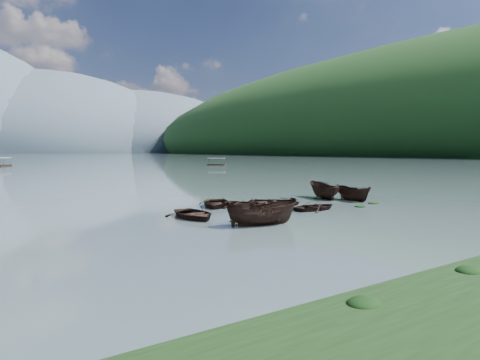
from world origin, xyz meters
TOP-DOWN VIEW (x-y plane):
  - ground_plane at (0.00, 0.00)m, footprint 2400.00×2400.00m
  - right_hill_far at (460.00, 220.00)m, footprint 520.00×1200.00m
  - haze_mtn_c at (140.00, 900.00)m, footprint 520.00×520.00m
  - haze_mtn_d at (320.00, 900.00)m, footprint 520.00×520.00m
  - rowboat_0 at (-7.99, 6.05)m, footprint 3.63×4.82m
  - rowboat_1 at (-0.23, 8.44)m, footprint 4.59×5.28m
  - rowboat_2 at (-5.79, 1.06)m, footprint 5.08×2.87m
  - rowboat_3 at (1.82, 8.80)m, footprint 3.79×4.47m
  - rowboat_4 at (1.97, 4.23)m, footprint 4.10×2.98m
  - rowboat_5 at (9.32, 6.70)m, footprint 2.28×4.51m
  - rowboat_6 at (-1.87, 8.09)m, footprint 4.66×5.42m
  - rowboat_7 at (-3.57, 10.39)m, footprint 5.31×5.63m
  - rowboat_8 at (8.16, 9.47)m, footprint 3.32×5.15m
  - weed_clump_0 at (-6.24, 3.14)m, footprint 1.16×0.95m
  - weed_clump_1 at (-3.83, 4.90)m, footprint 1.02×0.82m
  - weed_clump_2 at (6.28, 3.37)m, footprint 1.06×0.85m
  - weed_clump_3 at (8.09, 5.64)m, footprint 0.90×0.76m
  - weed_clump_4 at (8.91, 4.10)m, footprint 1.09×0.87m
  - weed_clump_5 at (-8.00, 6.73)m, footprint 1.00×0.81m
  - weed_clump_6 at (1.15, 8.21)m, footprint 0.93×0.77m
  - weed_clump_7 at (7.64, 9.61)m, footprint 1.18×0.94m
  - pontoon_centre at (-8.81, 122.23)m, footprint 5.61×6.64m
  - pontoon_right at (46.82, 93.17)m, footprint 5.54×5.61m

SIDE VIEW (x-z plane):
  - ground_plane at x=0.00m, z-range 0.00..0.00m
  - right_hill_far at x=460.00m, z-range -95.00..95.00m
  - haze_mtn_c at x=140.00m, z-range -130.00..130.00m
  - haze_mtn_d at x=320.00m, z-range -110.00..110.00m
  - rowboat_0 at x=-7.99m, z-range -0.47..0.47m
  - rowboat_1 at x=-0.23m, z-range -0.46..0.46m
  - rowboat_2 at x=-5.79m, z-range -0.93..0.93m
  - rowboat_3 at x=1.82m, z-range -0.39..0.39m
  - rowboat_4 at x=1.97m, z-range -0.42..0.42m
  - rowboat_5 at x=9.32m, z-range -0.83..0.83m
  - rowboat_6 at x=-1.87m, z-range -0.47..0.47m
  - rowboat_7 at x=-3.57m, z-range -0.47..0.47m
  - rowboat_8 at x=8.16m, z-range -0.93..0.93m
  - weed_clump_0 at x=-6.24m, z-range -0.13..0.13m
  - weed_clump_1 at x=-3.83m, z-range -0.11..0.11m
  - weed_clump_2 at x=6.28m, z-range -0.11..0.11m
  - weed_clump_3 at x=8.09m, z-range -0.10..0.10m
  - weed_clump_4 at x=8.91m, z-range -0.11..0.11m
  - weed_clump_5 at x=-8.00m, z-range -0.11..0.11m
  - weed_clump_6 at x=1.15m, z-range -0.10..0.10m
  - weed_clump_7 at x=7.64m, z-range -0.13..0.13m
  - pontoon_centre at x=-8.81m, z-range -1.20..1.20m
  - pontoon_right at x=46.82m, z-range -1.07..1.07m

